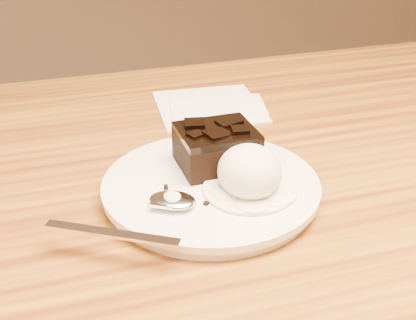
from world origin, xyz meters
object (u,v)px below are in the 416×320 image
object	(u,v)px
plate	(211,189)
spoon	(173,202)
brownie	(217,150)
ice_cream_scoop	(250,172)
napkin	(209,106)

from	to	relation	value
plate	spoon	xyz separation A→B (m)	(-0.05, -0.03, 0.01)
brownie	ice_cream_scoop	distance (m)	0.06
plate	brownie	distance (m)	0.05
brownie	ice_cream_scoop	world-z (taller)	ice_cream_scoop
plate	napkin	size ratio (longest dim) A/B	1.59
brownie	napkin	size ratio (longest dim) A/B	0.56
napkin	ice_cream_scoop	bearing A→B (deg)	-98.75
ice_cream_scoop	brownie	bearing A→B (deg)	102.94
brownie	ice_cream_scoop	size ratio (longest dim) A/B	1.19
plate	napkin	bearing A→B (deg)	72.85
spoon	napkin	distance (m)	0.29
brownie	napkin	distance (m)	0.21
brownie	spoon	world-z (taller)	brownie
brownie	napkin	xyz separation A→B (m)	(0.05, 0.20, -0.04)
plate	ice_cream_scoop	size ratio (longest dim) A/B	3.34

